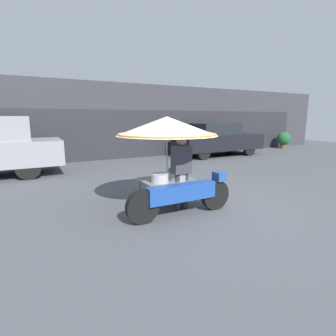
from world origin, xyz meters
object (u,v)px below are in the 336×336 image
(vendor_motorcycle_cart, at_px, (168,137))
(vendor_person, at_px, (181,169))
(parked_car, at_px, (218,139))
(potted_plant, at_px, (284,139))

(vendor_motorcycle_cart, distance_m, vendor_person, 0.70)
(parked_car, height_order, potted_plant, parked_car)
(vendor_person, bearing_deg, potted_plant, 30.04)
(vendor_motorcycle_cart, distance_m, parked_car, 8.08)
(vendor_person, height_order, potted_plant, vendor_person)
(parked_car, xyz_separation_m, potted_plant, (5.67, 0.67, -0.24))
(parked_car, bearing_deg, vendor_motorcycle_cart, -135.63)
(vendor_person, xyz_separation_m, potted_plant, (11.23, 6.49, -0.28))
(vendor_motorcycle_cart, relative_size, vendor_person, 1.46)
(parked_car, bearing_deg, potted_plant, 6.72)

